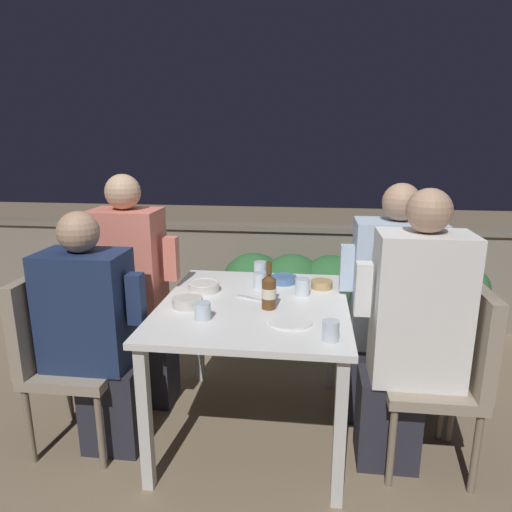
# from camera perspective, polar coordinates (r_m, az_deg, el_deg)

# --- Properties ---
(ground_plane) EXTENTS (16.00, 16.00, 0.00)m
(ground_plane) POSITION_cam_1_polar(r_m,az_deg,el_deg) (2.62, -0.22, -20.73)
(ground_plane) COLOR #847056
(parapet_wall) EXTENTS (9.00, 0.18, 0.82)m
(parapet_wall) POSITION_cam_1_polar(r_m,az_deg,el_deg) (3.80, 2.65, -2.15)
(parapet_wall) COLOR gray
(parapet_wall) RESTS_ON ground_plane
(dining_table) EXTENTS (0.92, 1.05, 0.72)m
(dining_table) POSITION_cam_1_polar(r_m,az_deg,el_deg) (2.31, -0.24, -7.80)
(dining_table) COLOR white
(dining_table) RESTS_ON ground_plane
(planter_hedge) EXTENTS (1.03, 0.47, 0.70)m
(planter_hedge) POSITION_cam_1_polar(r_m,az_deg,el_deg) (3.37, 4.47, -4.96)
(planter_hedge) COLOR brown
(planter_hedge) RESTS_ON ground_plane
(chair_left_near) EXTENTS (0.42, 0.41, 0.89)m
(chair_left_near) POSITION_cam_1_polar(r_m,az_deg,el_deg) (2.46, -23.50, -10.24)
(chair_left_near) COLOR gray
(chair_left_near) RESTS_ON ground_plane
(person_navy_jumper) EXTENTS (0.49, 0.26, 1.19)m
(person_navy_jumper) POSITION_cam_1_polar(r_m,az_deg,el_deg) (2.34, -19.45, -9.24)
(person_navy_jumper) COLOR #282833
(person_navy_jumper) RESTS_ON ground_plane
(chair_left_far) EXTENTS (0.42, 0.41, 0.89)m
(chair_left_far) POSITION_cam_1_polar(r_m,az_deg,el_deg) (2.78, -18.41, -6.89)
(chair_left_far) COLOR gray
(chair_left_far) RESTS_ON ground_plane
(person_coral_top) EXTENTS (0.47, 0.26, 1.33)m
(person_coral_top) POSITION_cam_1_polar(r_m,az_deg,el_deg) (2.66, -14.87, -4.38)
(person_coral_top) COLOR #282833
(person_coral_top) RESTS_ON ground_plane
(chair_right_near) EXTENTS (0.42, 0.41, 0.89)m
(chair_right_near) POSITION_cam_1_polar(r_m,az_deg,el_deg) (2.29, 23.33, -12.18)
(chair_right_near) COLOR gray
(chair_right_near) RESTS_ON ground_plane
(person_white_polo) EXTENTS (0.48, 0.26, 1.31)m
(person_white_polo) POSITION_cam_1_polar(r_m,az_deg,el_deg) (2.19, 18.74, -9.21)
(person_white_polo) COLOR #282833
(person_white_polo) RESTS_ON ground_plane
(chair_right_far) EXTENTS (0.42, 0.41, 0.89)m
(chair_right_far) POSITION_cam_1_polar(r_m,az_deg,el_deg) (2.60, 20.16, -8.60)
(chair_right_far) COLOR gray
(chair_right_far) RESTS_ON ground_plane
(person_blue_shirt) EXTENTS (0.50, 0.26, 1.30)m
(person_blue_shirt) POSITION_cam_1_polar(r_m,az_deg,el_deg) (2.52, 16.07, -6.08)
(person_blue_shirt) COLOR #282833
(person_blue_shirt) RESTS_ON ground_plane
(beer_bottle) EXTENTS (0.07, 0.07, 0.23)m
(beer_bottle) POSITION_cam_1_polar(r_m,az_deg,el_deg) (2.18, 1.63, -4.38)
(beer_bottle) COLOR brown
(beer_bottle) RESTS_ON dining_table
(plate_0) EXTENTS (0.19, 0.19, 0.01)m
(plate_0) POSITION_cam_1_polar(r_m,az_deg,el_deg) (2.05, 4.34, -8.16)
(plate_0) COLOR white
(plate_0) RESTS_ON dining_table
(bowl_0) EXTENTS (0.15, 0.15, 0.04)m
(bowl_0) POSITION_cam_1_polar(r_m,az_deg,el_deg) (2.58, 3.42, -2.87)
(bowl_0) COLOR #4C709E
(bowl_0) RESTS_ON dining_table
(bowl_1) EXTENTS (0.12, 0.12, 0.04)m
(bowl_1) POSITION_cam_1_polar(r_m,az_deg,el_deg) (2.51, 8.19, -3.46)
(bowl_1) COLOR tan
(bowl_1) RESTS_ON dining_table
(bowl_2) EXTENTS (0.15, 0.15, 0.05)m
(bowl_2) POSITION_cam_1_polar(r_m,az_deg,el_deg) (2.25, -8.56, -5.62)
(bowl_2) COLOR beige
(bowl_2) RESTS_ON dining_table
(bowl_3) EXTENTS (0.17, 0.17, 0.05)m
(bowl_3) POSITION_cam_1_polar(r_m,az_deg,el_deg) (2.45, -6.57, -3.76)
(bowl_3) COLOR silver
(bowl_3) RESTS_ON dining_table
(glass_cup_0) EXTENTS (0.07, 0.07, 0.08)m
(glass_cup_0) POSITION_cam_1_polar(r_m,az_deg,el_deg) (2.08, -6.69, -6.84)
(glass_cup_0) COLOR silver
(glass_cup_0) RESTS_ON dining_table
(glass_cup_1) EXTENTS (0.07, 0.07, 0.09)m
(glass_cup_1) POSITION_cam_1_polar(r_m,az_deg,el_deg) (2.48, 0.51, -3.08)
(glass_cup_1) COLOR silver
(glass_cup_1) RESTS_ON dining_table
(glass_cup_2) EXTENTS (0.07, 0.07, 0.10)m
(glass_cup_2) POSITION_cam_1_polar(r_m,az_deg,el_deg) (2.63, 0.51, -1.81)
(glass_cup_2) COLOR silver
(glass_cup_2) RESTS_ON dining_table
(glass_cup_3) EXTENTS (0.08, 0.08, 0.09)m
(glass_cup_3) POSITION_cam_1_polar(r_m,az_deg,el_deg) (2.38, 5.79, -3.86)
(glass_cup_3) COLOR silver
(glass_cup_3) RESTS_ON dining_table
(glass_cup_4) EXTENTS (0.07, 0.07, 0.08)m
(glass_cup_4) POSITION_cam_1_polar(r_m,az_deg,el_deg) (1.88, 9.32, -9.21)
(glass_cup_4) COLOR silver
(glass_cup_4) RESTS_ON dining_table
(fork_0) EXTENTS (0.16, 0.09, 0.01)m
(fork_0) POSITION_cam_1_polar(r_m,az_deg,el_deg) (2.32, -0.55, -5.32)
(fork_0) COLOR silver
(fork_0) RESTS_ON dining_table
(potted_plant) EXTENTS (0.33, 0.33, 0.69)m
(potted_plant) POSITION_cam_1_polar(r_m,az_deg,el_deg) (3.39, 24.39, -5.49)
(potted_plant) COLOR #B2A899
(potted_plant) RESTS_ON ground_plane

